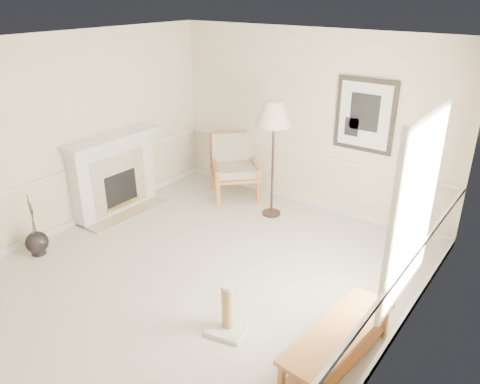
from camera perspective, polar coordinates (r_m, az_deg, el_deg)
name	(u,v)px	position (r m, az deg, el deg)	size (l,w,h in m)	color
ground	(200,273)	(6.26, -4.89, -9.83)	(5.50, 5.50, 0.00)	silver
room	(208,137)	(5.42, -3.94, 6.66)	(5.04, 5.54, 2.92)	beige
fireplace	(114,175)	(7.88, -15.09, 2.02)	(0.64, 1.64, 1.31)	white
floor_vase	(37,243)	(7.15, -23.49, -5.73)	(0.32, 0.32, 0.93)	black
armchair	(234,163)	(8.34, -0.75, 3.62)	(1.18, 1.18, 1.07)	#AD7D37
floor_lamp	(274,117)	(7.18, 4.18, 9.13)	(0.64, 0.64, 1.88)	black
bench	(338,341)	(4.88, 11.86, -17.40)	(0.58, 1.53, 0.43)	#AD7D37
scratching_post	(228,316)	(5.25, -1.51, -14.84)	(0.49, 0.49, 0.59)	white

